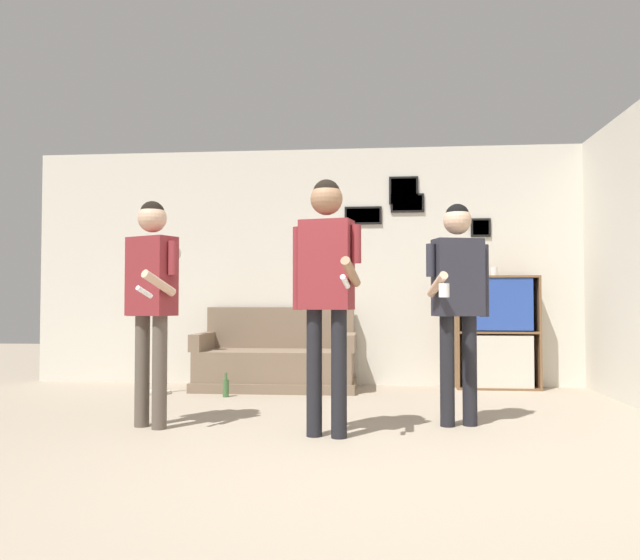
% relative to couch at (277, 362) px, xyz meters
% --- Properties ---
extents(ground_plane, '(20.00, 20.00, 0.00)m').
position_rel_couch_xyz_m(ground_plane, '(0.83, -3.39, -0.29)').
color(ground_plane, gray).
extents(wall_back, '(7.48, 0.08, 2.70)m').
position_rel_couch_xyz_m(wall_back, '(0.83, 0.42, 1.06)').
color(wall_back, silver).
rests_on(wall_back, ground_plane).
extents(couch, '(1.72, 0.80, 0.88)m').
position_rel_couch_xyz_m(couch, '(0.00, 0.00, 0.00)').
color(couch, '#7A6651').
rests_on(couch, ground_plane).
extents(bookshelf, '(0.88, 0.30, 1.22)m').
position_rel_couch_xyz_m(bookshelf, '(2.38, 0.20, 0.32)').
color(bookshelf, brown).
rests_on(bookshelf, ground_plane).
extents(floor_lamp, '(0.47, 0.28, 1.53)m').
position_rel_couch_xyz_m(floor_lamp, '(-1.16, -0.48, 0.87)').
color(floor_lamp, '#ADA89E').
rests_on(floor_lamp, ground_plane).
extents(person_player_foreground_left, '(0.46, 0.58, 1.70)m').
position_rel_couch_xyz_m(person_player_foreground_left, '(-0.61, -2.16, 0.76)').
color(person_player_foreground_left, brown).
rests_on(person_player_foreground_left, ground_plane).
extents(person_player_foreground_center, '(0.49, 0.54, 1.80)m').
position_rel_couch_xyz_m(person_player_foreground_center, '(0.73, -2.36, 0.83)').
color(person_player_foreground_center, black).
rests_on(person_player_foreground_center, ground_plane).
extents(person_watcher_holding_cup, '(0.49, 0.50, 1.69)m').
position_rel_couch_xyz_m(person_watcher_holding_cup, '(1.70, -1.89, 0.75)').
color(person_watcher_holding_cup, black).
rests_on(person_watcher_holding_cup, ground_plane).
extents(bottle_on_floor, '(0.06, 0.06, 0.24)m').
position_rel_couch_xyz_m(bottle_on_floor, '(-0.41, -0.63, -0.20)').
color(bottle_on_floor, '#3D6638').
rests_on(bottle_on_floor, ground_plane).
extents(drinking_cup, '(0.07, 0.07, 0.09)m').
position_rel_couch_xyz_m(drinking_cup, '(2.36, 0.20, 0.98)').
color(drinking_cup, white).
rests_on(drinking_cup, bookshelf).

